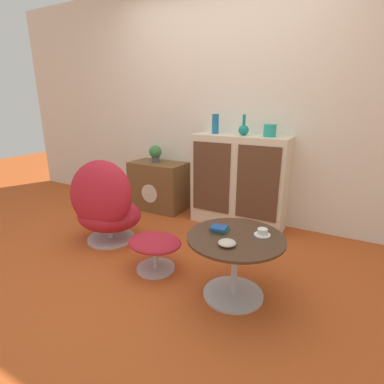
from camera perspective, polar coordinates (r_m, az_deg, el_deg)
ground_plane at (r=2.62m, az=-8.11°, el=-14.05°), size 12.00×12.00×0.00m
wall_back at (r=3.51m, az=5.96°, el=16.30°), size 6.40×0.06×2.60m
sideboard at (r=3.31m, az=8.99°, el=2.06°), size 1.02×0.37×0.99m
tv_console at (r=3.82m, az=-6.35°, el=1.18°), size 0.69×0.41×0.60m
egg_chair at (r=2.98m, az=-16.22°, el=-2.50°), size 0.74×0.70×0.85m
ottoman at (r=2.48m, az=-7.08°, el=-10.14°), size 0.45×0.38×0.29m
coffee_table at (r=2.14m, az=8.17°, el=-12.10°), size 0.67×0.67×0.46m
vase_leftmost at (r=3.32m, az=4.48°, el=12.81°), size 0.07×0.07×0.21m
vase_inner_left at (r=3.21m, az=9.81°, el=11.70°), size 0.11×0.11×0.21m
vase_inner_right at (r=3.13m, az=14.61°, el=11.27°), size 0.12×0.12×0.12m
potted_plant at (r=3.75m, az=-6.97°, el=7.43°), size 0.16×0.16×0.21m
teacup at (r=2.11m, az=13.25°, el=-7.55°), size 0.11×0.11×0.05m
book_stack at (r=2.12m, az=5.25°, el=-7.00°), size 0.12×0.12×0.04m
bowl at (r=1.93m, az=6.69°, el=-9.60°), size 0.11×0.11×0.04m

